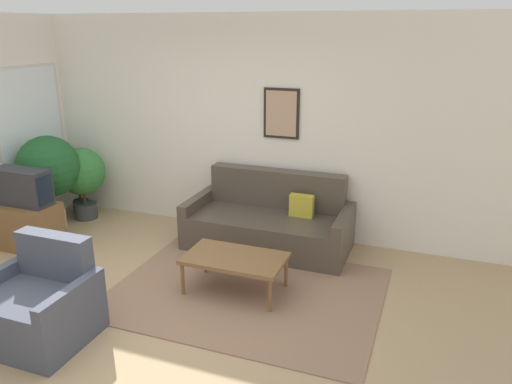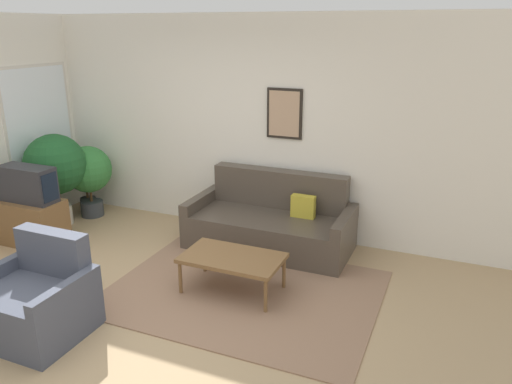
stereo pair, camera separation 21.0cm
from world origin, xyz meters
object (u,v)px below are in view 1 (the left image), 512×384
Objects in this scene: couch at (270,223)px; coffee_table at (235,260)px; armchair at (38,307)px; tv at (22,187)px; potted_plant_tall at (48,169)px.

coffee_table is (0.04, -1.17, 0.06)m from couch.
coffee_table is at bearing -88.05° from couch.
coffee_table is 1.12× the size of armchair.
couch is at bearing 91.95° from coffee_table.
tv is 2.10m from armchair.
potted_plant_tall is at bearing 124.85° from armchair.
couch is 2.76× the size of tv.
coffee_table is 1.81m from armchair.
potted_plant_tall is at bearing -171.42° from couch.
tv is at bearing -75.93° from potted_plant_tall.
potted_plant_tall is at bearing 165.77° from coffee_table.
tv is (-2.70, -1.04, 0.47)m from couch.
couch is 2.94m from tv.
armchair is at bearing -116.45° from couch.
potted_plant_tall is at bearing 104.07° from tv.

